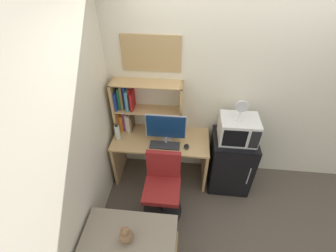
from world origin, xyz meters
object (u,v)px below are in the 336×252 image
Objects in this scene: computer_mouse at (187,147)px; desk_fan at (241,109)px; monitor at (166,128)px; desk_chair at (163,189)px; teddy_bear at (126,235)px; hutch_bookshelf at (136,106)px; mini_fridge at (230,162)px; microwave at (238,129)px; wall_corkboard at (151,54)px; keyboard at (165,145)px; water_bottle at (117,132)px.

desk_fan is at bearing 9.65° from computer_mouse.
monitor is 0.76m from desk_chair.
hutch_bookshelf is at bearing 96.02° from teddy_bear.
computer_mouse is 0.71m from mini_fridge.
mini_fridge is 1.02m from desk_chair.
microwave is 0.66× the size of wall_corkboard.
wall_corkboard is (-1.09, 0.30, 0.79)m from microwave.
desk_fan is 0.37× the size of wall_corkboard.
desk_fan is at bearing 6.38° from keyboard.
teddy_bear is at bearing -133.29° from microwave.
computer_mouse is 0.14× the size of wall_corkboard.
desk_chair is 1.29× the size of wall_corkboard.
computer_mouse is 0.11× the size of desk_chair.
desk_fan reaches higher than water_bottle.
keyboard is 0.55× the size of wall_corkboard.
hutch_bookshelf is 1.32m from microwave.
desk_chair reaches higher than teddy_bear.
desk_chair reaches higher than keyboard.
computer_mouse reaches higher than teddy_bear.
computer_mouse is at bearing 57.68° from desk_chair.
hutch_bookshelf is 4.27× the size of teddy_bear.
wall_corkboard is (0.06, 1.52, 1.22)m from teddy_bear.
computer_mouse is 0.11× the size of mini_fridge.
desk_fan reaches higher than desk_chair.
hutch_bookshelf is at bearing 43.00° from water_bottle.
mini_fridge reaches higher than teddy_bear.
keyboard is (-0.01, -0.06, -0.24)m from monitor.
desk_fan is (1.28, -0.21, 0.19)m from hutch_bookshelf.
teddy_bear is (-0.26, -1.12, -0.17)m from keyboard.
mini_fridge reaches higher than keyboard.
mini_fridge is at bearing 6.35° from keyboard.
microwave is 0.51× the size of desk_chair.
desk_chair reaches higher than mini_fridge.
hutch_bookshelf is 1.53m from teddy_bear.
water_bottle reaches higher than keyboard.
desk_chair is 4.29× the size of teddy_bear.
mini_fridge is 0.89m from desk_fan.
desk_chair is (-0.26, -0.42, -0.36)m from computer_mouse.
hutch_bookshelf is 1.00× the size of desk_chair.
monitor is 0.25m from keyboard.
wall_corkboard reaches higher than water_bottle.
water_bottle is 0.94m from desk_chair.
monitor is 0.66m from water_bottle.
microwave is 1.19m from desk_chair.
hutch_bookshelf is 1.29× the size of wall_corkboard.
hutch_bookshelf is 1.31m from desk_fan.
water_bottle is 1.30m from teddy_bear.
mini_fridge is at bearing -8.90° from hutch_bookshelf.
wall_corkboard reaches higher than mini_fridge.
wall_corkboard reaches higher than monitor.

